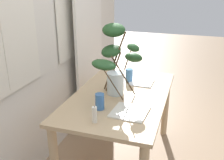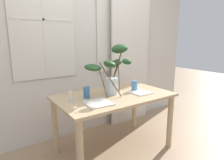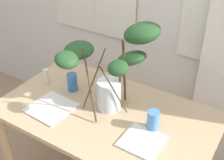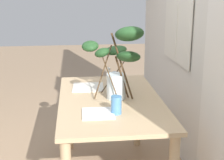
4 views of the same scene
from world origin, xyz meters
TOP-DOWN VIEW (x-y plane):
  - dining_table at (0.00, 0.00)m, footprint 1.43×0.84m
  - vase_with_branches at (0.01, 0.06)m, footprint 0.69×0.52m
  - drinking_glass_blue_left at (-0.34, 0.08)m, footprint 0.07×0.07m
  - drinking_glass_blue_right at (0.34, 0.01)m, footprint 0.08×0.08m
  - plate_square_left at (-0.33, -0.17)m, footprint 0.30×0.30m
  - plate_square_right at (0.33, -0.12)m, footprint 0.24×0.24m
  - pillar_candle at (-0.56, 0.04)m, footprint 0.04×0.04m

SIDE VIEW (x-z plane):
  - dining_table at x=0.00m, z-range 0.26..1.02m
  - plate_square_left at x=-0.33m, z-range 0.76..0.77m
  - plate_square_right at x=0.33m, z-range 0.76..0.77m
  - pillar_candle at x=-0.56m, z-range 0.75..0.89m
  - drinking_glass_blue_right at x=0.34m, z-range 0.76..0.89m
  - drinking_glass_blue_left at x=-0.34m, z-range 0.76..0.89m
  - vase_with_branches at x=0.01m, z-range 0.77..1.41m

